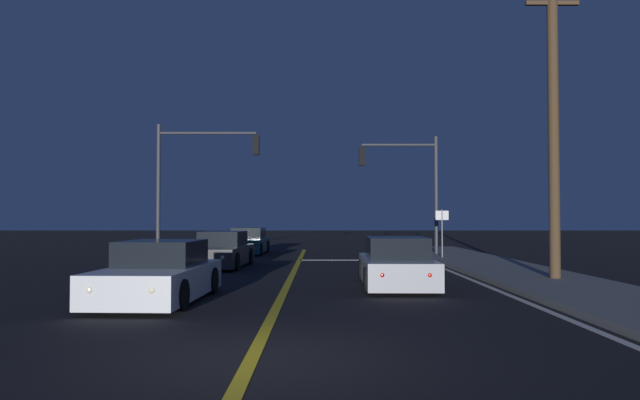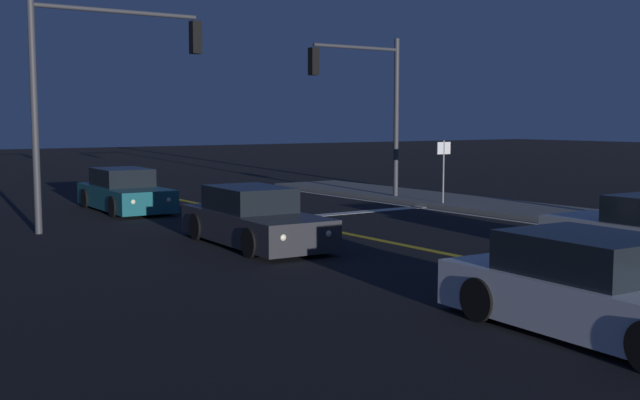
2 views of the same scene
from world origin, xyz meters
name	(u,v)px [view 2 (image 2 of 2)]	position (x,y,z in m)	size (l,w,h in m)	color
lane_line_center	(491,263)	(0.00, 9.98, 0.01)	(0.20, 33.92, 0.01)	gold
stop_bar	(353,213)	(2.84, 18.45, 0.01)	(5.68, 0.50, 0.01)	silver
car_distant_tail_white	(599,291)	(-2.70, 5.49, 0.58)	(2.14, 4.61, 1.34)	silver
car_mid_block_charcoal	(254,220)	(-2.81, 14.74, 0.58)	(2.02, 4.79, 1.34)	#2D2D33
car_side_waiting_teal	(124,192)	(-2.83, 23.08, 0.58)	(1.97, 4.75, 1.34)	#195960
traffic_signal_near_right	(367,92)	(5.13, 20.75, 3.84)	(3.80, 0.28, 5.76)	#38383D
traffic_signal_far_left	(98,72)	(-4.84, 19.35, 4.13)	(4.68, 0.28, 6.14)	#38383D
street_sign_corner	(444,162)	(6.18, 17.95, 1.50)	(0.56, 0.06, 2.21)	slate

